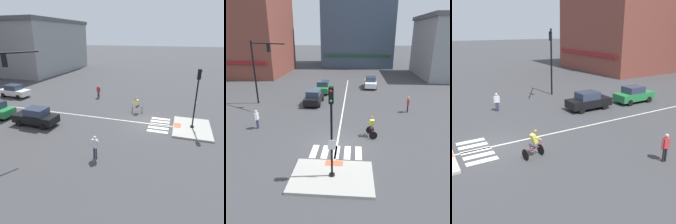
% 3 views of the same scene
% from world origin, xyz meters
% --- Properties ---
extents(ground_plane, '(300.00, 300.00, 0.00)m').
position_xyz_m(ground_plane, '(0.00, 0.00, 0.00)').
color(ground_plane, '#3D3D3F').
extents(traffic_island, '(4.65, 3.19, 0.15)m').
position_xyz_m(traffic_island, '(0.00, -3.89, 0.07)').
color(traffic_island, '#A3A099').
rests_on(traffic_island, ground).
extents(tactile_pad_front, '(1.10, 0.60, 0.01)m').
position_xyz_m(tactile_pad_front, '(0.00, -2.64, 0.15)').
color(tactile_pad_front, '#DB5B38').
rests_on(tactile_pad_front, traffic_island).
extents(signal_pole, '(0.44, 0.38, 5.13)m').
position_xyz_m(signal_pole, '(0.00, -3.90, 3.23)').
color(signal_pole, black).
rests_on(signal_pole, traffic_island).
extents(crosswalk_stripe_a, '(0.44, 1.80, 0.01)m').
position_xyz_m(crosswalk_stripe_a, '(-1.54, -1.04, 0.00)').
color(crosswalk_stripe_a, silver).
rests_on(crosswalk_stripe_a, ground).
extents(crosswalk_stripe_b, '(0.44, 1.80, 0.01)m').
position_xyz_m(crosswalk_stripe_b, '(-0.77, -1.04, 0.00)').
color(crosswalk_stripe_b, silver).
rests_on(crosswalk_stripe_b, ground).
extents(crosswalk_stripe_c, '(0.44, 1.80, 0.01)m').
position_xyz_m(crosswalk_stripe_c, '(0.00, -1.04, 0.00)').
color(crosswalk_stripe_c, silver).
rests_on(crosswalk_stripe_c, ground).
extents(crosswalk_stripe_d, '(0.44, 1.80, 0.01)m').
position_xyz_m(crosswalk_stripe_d, '(0.77, -1.04, 0.00)').
color(crosswalk_stripe_d, silver).
rests_on(crosswalk_stripe_d, ground).
extents(crosswalk_stripe_e, '(0.44, 1.80, 0.01)m').
position_xyz_m(crosswalk_stripe_e, '(1.54, -1.04, 0.00)').
color(crosswalk_stripe_e, silver).
rests_on(crosswalk_stripe_e, ground).
extents(lane_centre_line, '(0.14, 28.00, 0.01)m').
position_xyz_m(lane_centre_line, '(-0.04, 10.00, 0.00)').
color(lane_centre_line, silver).
rests_on(lane_centre_line, ground).
extents(building_corner_right, '(21.98, 14.84, 11.01)m').
position_xyz_m(building_corner_right, '(24.01, 29.27, 5.52)').
color(building_corner_right, gray).
rests_on(building_corner_right, ground).
extents(car_white_eastbound_distant, '(1.99, 4.17, 1.64)m').
position_xyz_m(car_white_eastbound_distant, '(3.55, 18.58, 0.81)').
color(car_white_eastbound_distant, white).
rests_on(car_white_eastbound_distant, ground).
extents(car_black_westbound_far, '(1.88, 4.12, 1.64)m').
position_xyz_m(car_black_westbound_far, '(-3.53, 9.83, 0.81)').
color(car_black_westbound_far, black).
rests_on(car_black_westbound_far, ground).
extents(cyclist, '(0.84, 1.19, 1.68)m').
position_xyz_m(cyclist, '(2.57, 1.68, 0.87)').
color(cyclist, black).
rests_on(cyclist, ground).
extents(pedestrian_at_curb_left, '(0.25, 0.55, 1.67)m').
position_xyz_m(pedestrian_at_curb_left, '(-7.12, 2.47, 0.98)').
color(pedestrian_at_curb_left, '#2D334C').
rests_on(pedestrian_at_curb_left, ground).
extents(pedestrian_waiting_far_side, '(0.28, 0.54, 1.67)m').
position_xyz_m(pedestrian_waiting_far_side, '(6.72, 7.71, 0.98)').
color(pedestrian_waiting_far_side, black).
rests_on(pedestrian_waiting_far_side, ground).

